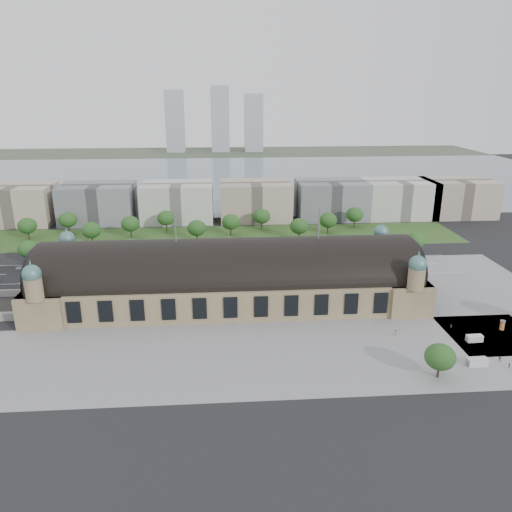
{
  "coord_description": "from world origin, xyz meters",
  "views": [
    {
      "loc": [
        -2.93,
        -183.83,
        80.86
      ],
      "look_at": [
        11.74,
        14.73,
        14.0
      ],
      "focal_mm": 35.0,
      "sensor_mm": 36.0,
      "label": 1
    }
  ],
  "objects": [
    {
      "name": "tree_belt_6",
      "position": [
        -16.0,
        83.0,
        8.05
      ],
      "size": [
        10.4,
        10.4,
        12.48
      ],
      "color": "#2D2116",
      "rests_on": "ground"
    },
    {
      "name": "far_tower_right",
      "position": [
        45.0,
        508.0,
        37.5
      ],
      "size": [
        24.0,
        24.0,
        75.0
      ],
      "primitive_type": "cube",
      "color": "#9EA8B2",
      "rests_on": "ground"
    },
    {
      "name": "tree_row_5",
      "position": [
        0.0,
        53.0,
        7.43
      ],
      "size": [
        9.6,
        9.6,
        11.52
      ],
      "color": "#2D2116",
      "rests_on": "ground"
    },
    {
      "name": "tree_belt_9",
      "position": [
        41.0,
        83.0,
        8.05
      ],
      "size": [
        10.4,
        10.4,
        12.48
      ],
      "color": "#2D2116",
      "rests_on": "ground"
    },
    {
      "name": "parked_car_1",
      "position": [
        -56.15,
        21.35,
        0.82
      ],
      "size": [
        6.44,
        5.64,
        1.65
      ],
      "primitive_type": "imported",
      "rotation": [
        0.0,
        0.0,
        -0.96
      ],
      "color": "maroon",
      "rests_on": "ground"
    },
    {
      "name": "tree_row_7",
      "position": [
        48.0,
        53.0,
        7.43
      ],
      "size": [
        9.6,
        9.6,
        11.52
      ],
      "color": "#2D2116",
      "rests_on": "ground"
    },
    {
      "name": "tree_row_3",
      "position": [
        -48.0,
        53.0,
        7.43
      ],
      "size": [
        9.6,
        9.6,
        11.52
      ],
      "color": "#2D2116",
      "rests_on": "ground"
    },
    {
      "name": "traffic_car_5",
      "position": [
        25.55,
        47.94,
        0.79
      ],
      "size": [
        4.94,
        2.15,
        1.58
      ],
      "primitive_type": "imported",
      "rotation": [
        0.0,
        0.0,
        1.47
      ],
      "color": "#5A5C62",
      "rests_on": "ground"
    },
    {
      "name": "tree_row_6",
      "position": [
        24.0,
        53.0,
        7.43
      ],
      "size": [
        9.6,
        9.6,
        11.52
      ],
      "color": "#2D2116",
      "rests_on": "ground"
    },
    {
      "name": "tree_row_4",
      "position": [
        -24.0,
        53.0,
        7.43
      ],
      "size": [
        9.6,
        9.6,
        11.52
      ],
      "color": "#2D2116",
      "rests_on": "ground"
    },
    {
      "name": "office_3",
      "position": [
        -30.0,
        133.0,
        12.0
      ],
      "size": [
        45.0,
        32.0,
        24.0
      ],
      "primitive_type": "cube",
      "color": "beige",
      "rests_on": "ground"
    },
    {
      "name": "traffic_car_6",
      "position": [
        68.15,
        34.42,
        0.72
      ],
      "size": [
        5.26,
        2.59,
        1.44
      ],
      "primitive_type": "imported",
      "rotation": [
        0.0,
        0.0,
        -1.61
      ],
      "color": "silver",
      "rests_on": "ground"
    },
    {
      "name": "road_slab",
      "position": [
        -20.0,
        38.0,
        0.0
      ],
      "size": [
        260.0,
        26.0,
        0.1
      ],
      "primitive_type": "cube",
      "color": "black",
      "rests_on": "ground"
    },
    {
      "name": "office_5",
      "position": [
        70.0,
        133.0,
        12.0
      ],
      "size": [
        45.0,
        32.0,
        24.0
      ],
      "primitive_type": "cube",
      "color": "gray",
      "rests_on": "ground"
    },
    {
      "name": "petrol_station",
      "position": [
        -53.91,
        65.28,
        2.95
      ],
      "size": [
        14.0,
        13.0,
        5.05
      ],
      "color": "#C85E0B",
      "rests_on": "ground"
    },
    {
      "name": "office_2",
      "position": [
        -80.0,
        133.0,
        12.0
      ],
      "size": [
        45.0,
        32.0,
        24.0
      ],
      "primitive_type": "cube",
      "color": "gray",
      "rests_on": "ground"
    },
    {
      "name": "bus_east",
      "position": [
        40.0,
        27.0,
        1.74
      ],
      "size": [
        12.57,
        3.21,
        3.48
      ],
      "primitive_type": "imported",
      "rotation": [
        0.0,
        0.0,
        1.55
      ],
      "color": "beige",
      "rests_on": "ground"
    },
    {
      "name": "parked_car_0",
      "position": [
        -55.46,
        25.0,
        0.74
      ],
      "size": [
        4.75,
        3.28,
        1.48
      ],
      "primitive_type": "imported",
      "rotation": [
        0.0,
        0.0,
        -1.15
      ],
      "color": "black",
      "rests_on": "ground"
    },
    {
      "name": "office_6",
      "position": [
        115.0,
        133.0,
        12.0
      ],
      "size": [
        45.0,
        32.0,
        24.0
      ],
      "primitive_type": "cube",
      "color": "beige",
      "rests_on": "ground"
    },
    {
      "name": "pedestrian_4",
      "position": [
        83.76,
        -56.76,
        0.83
      ],
      "size": [
        1.04,
        1.12,
        1.66
      ],
      "primitive_type": "imported",
      "rotation": [
        0.0,
        0.0,
        4.01
      ],
      "color": "gray",
      "rests_on": "ground"
    },
    {
      "name": "pedestrian_0",
      "position": [
        56.74,
        -33.02,
        0.98
      ],
      "size": [
        1.06,
        0.78,
        1.95
      ],
      "primitive_type": "imported",
      "rotation": [
        0.0,
        0.0,
        0.27
      ],
      "color": "gray",
      "rests_on": "ground"
    },
    {
      "name": "van_east",
      "position": [
        81.22,
        -39.55,
        1.11
      ],
      "size": [
        5.42,
        2.32,
        2.32
      ],
      "rotation": [
        0.0,
        0.0,
        0.03
      ],
      "color": "silver",
      "rests_on": "ground"
    },
    {
      "name": "traffic_car_3",
      "position": [
        -19.45,
        47.79,
        0.77
      ],
      "size": [
        5.53,
        2.68,
        1.55
      ],
      "primitive_type": "imported",
      "rotation": [
        0.0,
        0.0,
        1.47
      ],
      "color": "maroon",
      "rests_on": "ground"
    },
    {
      "name": "parked_car_2",
      "position": [
        -61.18,
        21.11,
        0.81
      ],
      "size": [
        5.86,
        5.07,
        1.62
      ],
      "primitive_type": "imported",
      "rotation": [
        0.0,
        0.0,
        -0.96
      ],
      "color": "#192546",
      "rests_on": "ground"
    },
    {
      "name": "tree_row_9",
      "position": [
        96.0,
        53.0,
        7.43
      ],
      "size": [
        9.6,
        9.6,
        11.52
      ],
      "color": "#2D2116",
      "rests_on": "ground"
    },
    {
      "name": "tree_belt_7",
      "position": [
        3.0,
        95.0,
        8.05
      ],
      "size": [
        10.4,
        10.4,
        12.48
      ],
      "color": "#2D2116",
      "rests_on": "ground"
    },
    {
      "name": "ground",
      "position": [
        0.0,
        0.0,
        0.0
      ],
      "size": [
        900.0,
        900.0,
        0.0
      ],
      "primitive_type": "plane",
      "color": "black",
      "rests_on": "ground"
    },
    {
      "name": "plaza_south",
      "position": [
        10.0,
        -44.0,
        0.0
      ],
      "size": [
        190.0,
        48.0,
        0.12
      ],
      "primitive_type": "cube",
      "color": "gray",
      "rests_on": "ground"
    },
    {
      "name": "station",
      "position": [
        0.0,
        0.0,
        10.28
      ],
      "size": [
        150.0,
        48.4,
        44.3
      ],
      "color": "#99855F",
      "rests_on": "ground"
    },
    {
      "name": "parked_car_3",
      "position": [
        -37.55,
        21.18,
        0.71
      ],
      "size": [
        4.49,
        3.21,
        1.42
      ],
      "primitive_type": "imported",
      "rotation": [
        0.0,
        0.0,
        -1.16
      ],
      "color": "slate",
      "rests_on": "ground"
    },
    {
      "name": "far_shore",
      "position": [
        0.0,
        498.0,
        0.0
      ],
      "size": [
        700.0,
        120.0,
        0.14
      ],
      "primitive_type": "cube",
      "color": "#44513D",
      "rests_on": "ground"
    },
    {
      "name": "far_tower_mid",
      "position": [
        0.0,
        508.0,
        42.5
      ],
      "size": [
        24.0,
        24.0,
        85.0
      ],
      "primitive_type": "cube",
      "color": "#9EA8B2",
      "rests_on": "ground"
    },
    {
      "name": "parked_car_5",
      "position": [
        -18.3,
        21.0,
        0.79
      ],
      "size": [
        6.23,
        5.12,
        1.58
      ],
      "primitive_type": "imported",
      "rotation": [
        0.0,
        0.0,
        -1.04
      ],
      "color": "gray",
      "rests_on": "ground"
    },
    {
      "name": "office_4",
      "position": [
        20.0,
        133.0,
        12.0
      ],
      "size": [
        45.0,
        32.0,
        24.0
      ],
      "primitive_type": "cube",
      "color": "#B8A590",
      "rests_on": "ground"
    },
    {
      "name": "tree_belt_3",
      "position": [
        -73.0,
        83.0,
        8.05
      ],
      "size": [
        10.4,
        10.4,
        12.48
      ],
      "color": "#2D2116",
      "rests_on": "ground"
    },
    {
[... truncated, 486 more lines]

